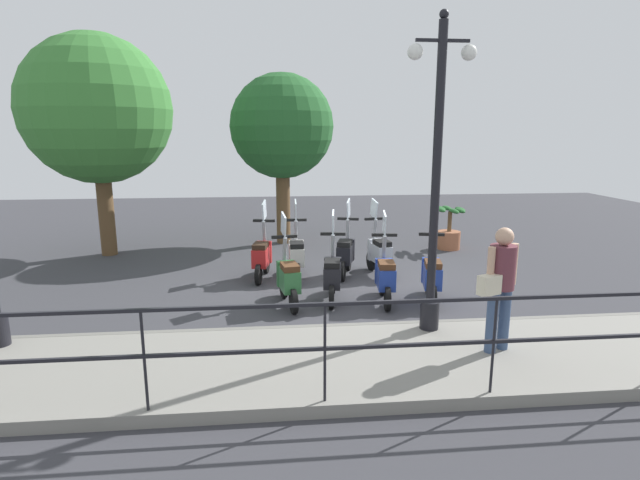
% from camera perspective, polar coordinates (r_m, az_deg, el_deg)
% --- Properties ---
extents(ground_plane, '(28.00, 28.00, 0.00)m').
position_cam_1_polar(ground_plane, '(9.42, 3.16, -5.55)').
color(ground_plane, '#38383D').
extents(promenade_walkway, '(2.20, 20.00, 0.15)m').
position_cam_1_polar(promenade_walkway, '(6.51, 7.53, -13.31)').
color(promenade_walkway, gray).
rests_on(promenade_walkway, ground_plane).
extents(fence_railing, '(0.04, 16.03, 1.07)m').
position_cam_1_polar(fence_railing, '(5.25, 10.41, -9.89)').
color(fence_railing, black).
rests_on(fence_railing, promenade_walkway).
extents(lamp_post_near, '(0.26, 0.90, 4.22)m').
position_cam_1_polar(lamp_post_near, '(6.88, 13.02, 4.78)').
color(lamp_post_near, black).
rests_on(lamp_post_near, promenade_walkway).
extents(pedestrian_with_bag, '(0.48, 0.60, 1.59)m').
position_cam_1_polar(pedestrian_with_bag, '(6.56, 19.91, -4.36)').
color(pedestrian_with_bag, '#384C70').
rests_on(pedestrian_with_bag, promenade_walkway).
extents(tree_large, '(3.35, 3.35, 5.05)m').
position_cam_1_polar(tree_large, '(12.70, -24.14, 13.38)').
color(tree_large, brown).
rests_on(tree_large, ground_plane).
extents(tree_distant, '(2.64, 2.64, 4.35)m').
position_cam_1_polar(tree_distant, '(13.01, -4.37, 12.72)').
color(tree_distant, brown).
rests_on(tree_distant, ground_plane).
extents(potted_palm, '(1.06, 0.66, 1.05)m').
position_cam_1_polar(potted_palm, '(12.89, 14.54, 0.95)').
color(potted_palm, '#9E5B3D').
rests_on(potted_palm, ground_plane).
extents(scooter_near_0, '(1.22, 0.49, 1.54)m').
position_cam_1_polar(scooter_near_0, '(8.78, 12.63, -3.87)').
color(scooter_near_0, black).
rests_on(scooter_near_0, ground_plane).
extents(scooter_near_1, '(1.23, 0.44, 1.54)m').
position_cam_1_polar(scooter_near_1, '(8.59, 7.46, -4.03)').
color(scooter_near_1, black).
rests_on(scooter_near_1, ground_plane).
extents(scooter_near_2, '(1.23, 0.46, 1.54)m').
position_cam_1_polar(scooter_near_2, '(8.61, 1.42, -3.89)').
color(scooter_near_2, black).
rests_on(scooter_near_2, ground_plane).
extents(scooter_near_3, '(1.23, 0.47, 1.54)m').
position_cam_1_polar(scooter_near_3, '(8.40, -3.65, -4.33)').
color(scooter_near_3, black).
rests_on(scooter_near_3, ground_plane).
extents(scooter_far_0, '(1.23, 0.47, 1.54)m').
position_cam_1_polar(scooter_far_0, '(10.20, 6.77, -1.41)').
color(scooter_far_0, black).
rests_on(scooter_far_0, ground_plane).
extents(scooter_far_1, '(1.20, 0.54, 1.54)m').
position_cam_1_polar(scooter_far_1, '(10.13, 2.96, -1.44)').
color(scooter_far_1, black).
rests_on(scooter_far_1, ground_plane).
extents(scooter_far_2, '(1.23, 0.44, 1.54)m').
position_cam_1_polar(scooter_far_2, '(9.99, -2.69, -1.63)').
color(scooter_far_2, black).
rests_on(scooter_far_2, ground_plane).
extents(scooter_far_3, '(1.23, 0.47, 1.54)m').
position_cam_1_polar(scooter_far_3, '(9.96, -6.64, -1.74)').
color(scooter_far_3, black).
rests_on(scooter_far_3, ground_plane).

